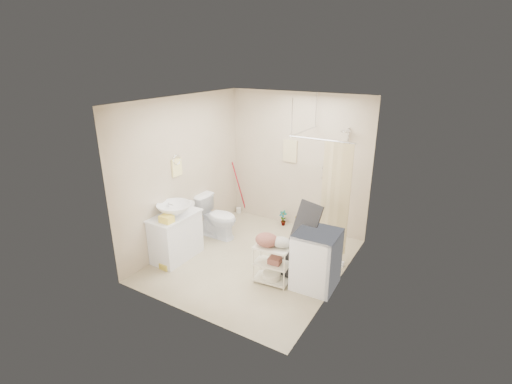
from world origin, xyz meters
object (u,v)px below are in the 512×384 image
Objects in this scene: vanity at (176,236)px; washing_machine at (316,259)px; toilet at (217,217)px; laundry_rack at (272,261)px.

washing_machine is (2.30, 0.42, 0.05)m from vanity.
vanity is 1.11× the size of toilet.
laundry_rack is at bearing 6.13° from vanity.
vanity is 1.02× the size of washing_machine.
vanity is 1.72m from laundry_rack.
laundry_rack is at bearing -117.06° from toilet.
washing_machine reaches higher than vanity.
vanity is at bearing 172.93° from toilet.
toilet is at bearing 163.55° from washing_machine.
toilet is 2.25m from washing_machine.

